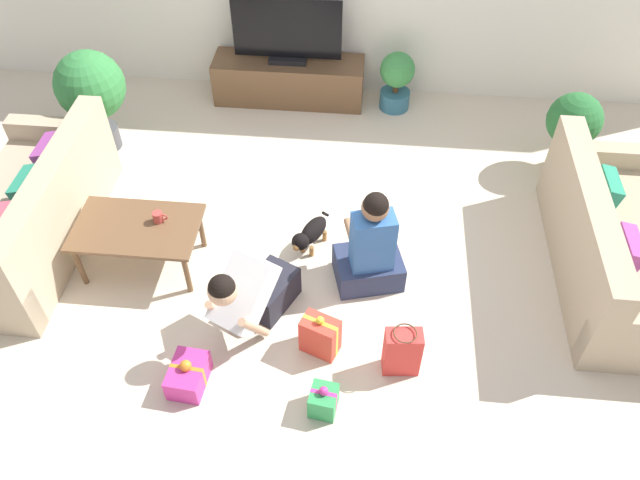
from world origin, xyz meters
TOP-DOWN VIEW (x-y plane):
  - ground_plane at (0.00, 0.00)m, footprint 16.00×16.00m
  - sofa_left at (-2.38, -0.02)m, footprint 0.92×1.97m
  - sofa_right at (2.38, 0.08)m, footprint 0.92×1.97m
  - coffee_table at (-1.40, -0.19)m, footprint 0.99×0.62m
  - tv_console at (-0.52, 2.33)m, footprint 1.59×0.46m
  - tv at (-0.52, 2.33)m, footprint 1.12×0.20m
  - potted_plant_back_right at (0.63, 2.28)m, footprint 0.36×0.36m
  - potted_plant_corner_left at (-2.24, 1.32)m, footprint 0.65×0.65m
  - potted_plant_corner_right at (2.24, 1.42)m, footprint 0.50×0.50m
  - person_kneeling at (-0.39, -0.70)m, footprint 0.62×0.85m
  - person_sitting at (0.45, -0.19)m, footprint 0.61×0.57m
  - dog at (-0.05, 0.10)m, footprint 0.30×0.48m
  - gift_box_a at (0.13, -0.89)m, footprint 0.31×0.25m
  - gift_box_b at (-0.77, -1.26)m, footprint 0.27×0.35m
  - gift_box_c at (0.20, -1.38)m, footprint 0.21×0.22m
  - gift_bag_a at (0.72, -1.00)m, footprint 0.27×0.18m
  - mug at (-1.23, -0.12)m, footprint 0.12×0.08m

SIDE VIEW (x-z plane):
  - ground_plane at x=0.00m, z-range 0.00..0.00m
  - gift_box_b at x=-0.77m, z-range -0.03..0.23m
  - gift_box_c at x=0.20m, z-range -0.03..0.24m
  - gift_box_a at x=0.13m, z-range -0.03..0.35m
  - dog at x=-0.05m, z-range 0.04..0.34m
  - gift_bag_a at x=0.72m, z-range -0.01..0.43m
  - tv_console at x=-0.52m, z-range 0.00..0.46m
  - sofa_right at x=2.38m, z-range -0.13..0.71m
  - sofa_left at x=-2.38m, z-range -0.12..0.71m
  - potted_plant_back_right at x=0.63m, z-range 0.03..0.67m
  - person_sitting at x=0.45m, z-range -0.12..0.84m
  - person_kneeling at x=-0.39m, z-range -0.05..0.77m
  - coffee_table at x=-1.40m, z-range 0.17..0.61m
  - mug at x=-1.23m, z-range 0.44..0.53m
  - potted_plant_corner_right at x=2.24m, z-range 0.12..0.92m
  - potted_plant_corner_left at x=-2.24m, z-range 0.15..1.18m
  - tv at x=-0.52m, z-range 0.43..1.11m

